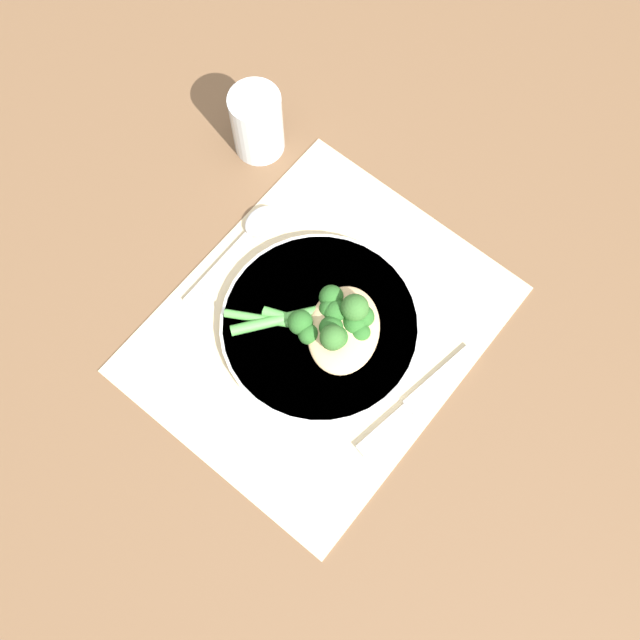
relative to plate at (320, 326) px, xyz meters
The scene contains 13 objects.
ground_plane 0.01m from the plate, ahead, with size 3.00×3.00×0.00m, color brown.
placemat 0.01m from the plate, ahead, with size 0.42×0.35×0.00m.
plate is the anchor object (origin of this frame).
chicken_fillet 0.03m from the plate, 108.17° to the left, with size 0.14×0.13×0.02m.
pesto_dollop_primary 0.05m from the plate, 68.02° to the left, with size 0.03×0.03×0.03m.
pesto_dollop_secondary 0.06m from the plate, 142.40° to the left, with size 0.03×0.03×0.03m.
broccoli_stalk_front 0.04m from the plate, 123.76° to the left, with size 0.08×0.10×0.03m.
broccoli_stalk_rear 0.02m from the plate, 68.16° to the left, with size 0.05×0.11×0.03m.
broccoli_stalk_right 0.02m from the plate, 142.68° to the right, with size 0.13×0.10×0.03m.
broccoli_stalk_left 0.04m from the plate, 41.69° to the right, with size 0.07×0.11×0.03m.
knife 0.15m from the plate, 89.85° to the left, with size 0.19×0.05×0.01m.
spoon 0.16m from the plate, 106.55° to the right, with size 0.17×0.03×0.01m.
water_glass 0.28m from the plate, 123.85° to the right, with size 0.07×0.07×0.10m.
Camera 1 is at (0.24, 0.19, 0.87)m, focal length 42.00 mm.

